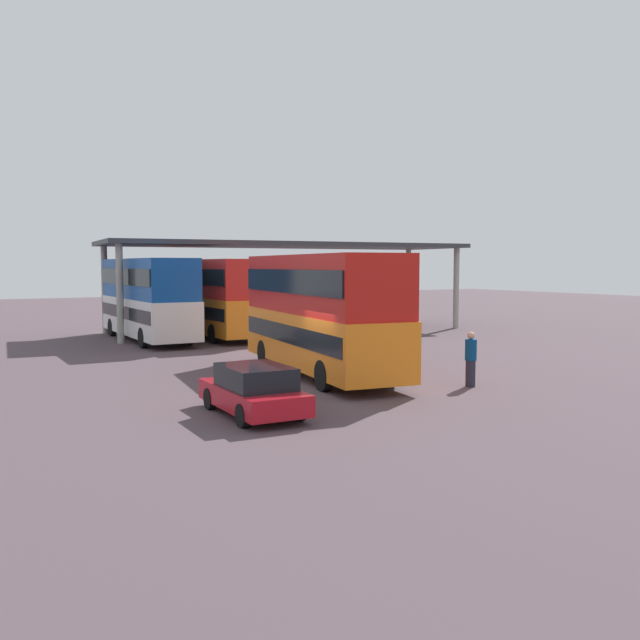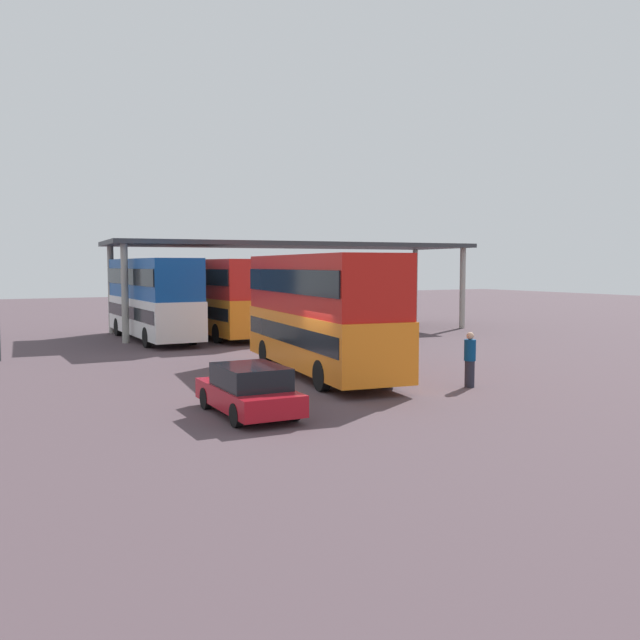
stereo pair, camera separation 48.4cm
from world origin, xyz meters
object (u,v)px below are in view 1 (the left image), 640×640
object	(u,v)px
parked_hatchback	(254,390)
pedestrian_waiting	(471,359)
double_decker_mid_row	(210,295)
double_decker_near_canopy	(147,296)
double_decker_main	(320,310)

from	to	relation	value
parked_hatchback	pedestrian_waiting	world-z (taller)	pedestrian_waiting
double_decker_mid_row	pedestrian_waiting	xyz separation A→B (m)	(1.59, -19.36, -1.44)
double_decker_near_canopy	pedestrian_waiting	bearing A→B (deg)	-164.37
double_decker_main	double_decker_mid_row	bearing A→B (deg)	2.29
parked_hatchback	double_decker_mid_row	xyz separation A→B (m)	(6.38, 19.78, 1.68)
double_decker_main	pedestrian_waiting	world-z (taller)	double_decker_main
double_decker_mid_row	pedestrian_waiting	bearing A→B (deg)	-175.47
double_decker_main	double_decker_mid_row	world-z (taller)	double_decker_main
parked_hatchback	double_decker_near_canopy	bearing A→B (deg)	-6.21
pedestrian_waiting	double_decker_main	bearing A→B (deg)	93.33
parked_hatchback	double_decker_near_canopy	world-z (taller)	double_decker_near_canopy
double_decker_main	parked_hatchback	distance (m)	7.28
parked_hatchback	double_decker_near_canopy	size ratio (longest dim) A/B	0.38
double_decker_near_canopy	pedestrian_waiting	distance (m)	19.91
parked_hatchback	double_decker_mid_row	bearing A→B (deg)	-16.04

